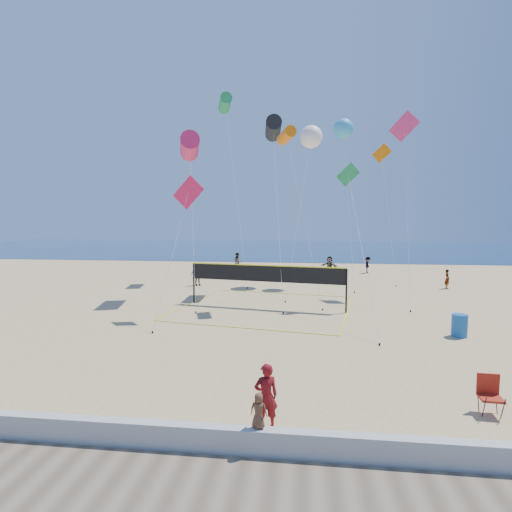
# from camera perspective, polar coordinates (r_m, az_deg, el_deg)

# --- Properties ---
(ground) EXTENTS (120.00, 120.00, 0.00)m
(ground) POSITION_cam_1_polar(r_m,az_deg,el_deg) (12.68, 5.19, -19.45)
(ground) COLOR tan
(ground) RESTS_ON ground
(ocean) EXTENTS (140.00, 50.00, 0.03)m
(ocean) POSITION_cam_1_polar(r_m,az_deg,el_deg) (73.71, 6.62, 1.12)
(ocean) COLOR navy
(ocean) RESTS_ON ground
(seawall) EXTENTS (32.00, 0.30, 0.60)m
(seawall) POSITION_cam_1_polar(r_m,az_deg,el_deg) (9.88, 4.64, -25.14)
(seawall) COLOR #ACADA8
(seawall) RESTS_ON ground
(woman) EXTENTS (0.72, 0.59, 1.70)m
(woman) POSITION_cam_1_polar(r_m,az_deg,el_deg) (10.66, 1.43, -19.40)
(woman) COLOR maroon
(woman) RESTS_ON ground
(toddler) EXTENTS (0.43, 0.31, 0.81)m
(toddler) POSITION_cam_1_polar(r_m,az_deg,el_deg) (9.63, 0.37, -21.20)
(toddler) COLOR brown
(toddler) RESTS_ON seawall
(far_person_0) EXTENTS (1.12, 0.92, 1.79)m
(far_person_0) POSITION_cam_1_polar(r_m,az_deg,el_deg) (32.29, -8.38, -2.63)
(far_person_0) COLOR gray
(far_person_0) RESTS_ON ground
(far_person_1) EXTENTS (1.79, 1.33, 1.88)m
(far_person_1) POSITION_cam_1_polar(r_m,az_deg,el_deg) (37.61, 10.45, -1.48)
(far_person_1) COLOR gray
(far_person_1) RESTS_ON ground
(far_person_2) EXTENTS (0.36, 0.54, 1.48)m
(far_person_2) POSITION_cam_1_polar(r_m,az_deg,el_deg) (33.90, 25.65, -2.98)
(far_person_2) COLOR gray
(far_person_2) RESTS_ON ground
(far_person_3) EXTENTS (1.07, 0.91, 1.92)m
(far_person_3) POSITION_cam_1_polar(r_m,az_deg,el_deg) (40.45, -2.63, -0.90)
(far_person_3) COLOR gray
(far_person_3) RESTS_ON ground
(far_person_4) EXTENTS (0.84, 1.16, 1.61)m
(far_person_4) POSITION_cam_1_polar(r_m,az_deg,el_deg) (40.87, 15.69, -1.24)
(far_person_4) COLOR gray
(far_person_4) RESTS_ON ground
(camp_chair) EXTENTS (0.61, 0.74, 1.19)m
(camp_chair) POSITION_cam_1_polar(r_m,az_deg,el_deg) (13.14, 30.37, -16.41)
(camp_chair) COLOR maroon
(camp_chair) RESTS_ON ground
(trash_barrel) EXTENTS (0.89, 0.89, 1.02)m
(trash_barrel) POSITION_cam_1_polar(r_m,az_deg,el_deg) (20.50, 27.07, -8.83)
(trash_barrel) COLOR #18559D
(trash_barrel) RESTS_ON ground
(volleyball_net) EXTENTS (11.13, 11.01, 2.58)m
(volleyball_net) POSITION_cam_1_polar(r_m,az_deg,el_deg) (23.89, 1.41, -3.19)
(volleyball_net) COLOR black
(volleyball_net) RESTS_ON ground
(kite_0) EXTENTS (2.61, 6.22, 10.91)m
(kite_0) POSITION_cam_1_polar(r_m,az_deg,el_deg) (27.68, -9.46, 15.19)
(kite_0) COLOR #CE2058
(kite_0) RESTS_ON ground
(kite_1) EXTENTS (1.91, 8.65, 12.51)m
(kite_1) POSITION_cam_1_polar(r_m,az_deg,el_deg) (29.97, 2.48, 17.74)
(kite_1) COLOR black
(kite_1) RESTS_ON ground
(kite_2) EXTENTS (2.91, 2.06, 10.72)m
(kite_2) POSITION_cam_1_polar(r_m,az_deg,el_deg) (24.80, 4.38, 16.75)
(kite_2) COLOR orange
(kite_2) RESTS_ON ground
(kite_3) EXTENTS (1.83, 3.75, 7.65)m
(kite_3) POSITION_cam_1_polar(r_m,az_deg,el_deg) (21.81, -9.81, 8.27)
(kite_3) COLOR #DC1B50
(kite_3) RESTS_ON ground
(kite_4) EXTENTS (1.43, 7.88, 8.67)m
(kite_4) POSITION_cam_1_polar(r_m,az_deg,el_deg) (24.20, 13.25, 10.04)
(kite_4) COLOR green
(kite_4) RESTS_ON ground
(kite_5) EXTENTS (1.92, 6.38, 12.73)m
(kite_5) POSITION_cam_1_polar(r_m,az_deg,el_deg) (30.36, 20.43, 16.16)
(kite_5) COLOR #D5306F
(kite_5) RESTS_ON ground
(kite_6) EXTENTS (2.77, 9.49, 12.90)m
(kite_6) POSITION_cam_1_polar(r_m,az_deg,el_deg) (34.16, 7.88, 16.50)
(kite_6) COLOR white
(kite_6) RESTS_ON ground
(kite_7) EXTENTS (1.96, 5.11, 13.28)m
(kite_7) POSITION_cam_1_polar(r_m,az_deg,el_deg) (34.05, 12.37, 17.35)
(kite_7) COLOR #33A7DF
(kite_7) RESTS_ON ground
(kite_8) EXTENTS (3.42, 5.95, 15.84)m
(kite_8) POSITION_cam_1_polar(r_m,az_deg,el_deg) (36.55, -4.45, 20.93)
(kite_8) COLOR green
(kite_8) RESTS_ON ground
(kite_9) EXTENTS (1.78, 5.73, 12.15)m
(kite_9) POSITION_cam_1_polar(r_m,az_deg,el_deg) (38.54, 17.63, 13.00)
(kite_9) COLOR orange
(kite_9) RESTS_ON ground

